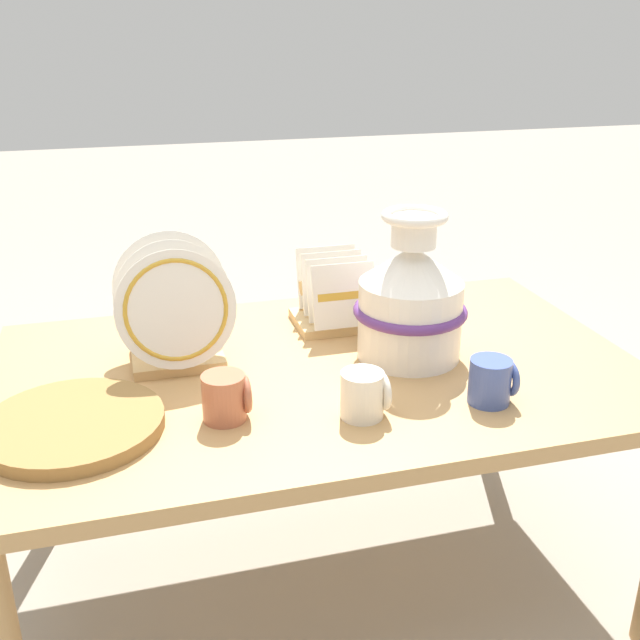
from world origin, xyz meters
The scene contains 9 objects.
ground_plane centered at (0.00, 0.00, 0.00)m, with size 14.00×14.00×0.00m, color gray.
display_table centered at (0.00, 0.00, 0.53)m, with size 1.40×0.86×0.59m.
ceramic_vase centered at (0.21, 0.00, 0.73)m, with size 0.25×0.25×0.34m.
dish_rack_round_plates centered at (-0.30, 0.10, 0.70)m, with size 0.25×0.21×0.27m.
dish_rack_square_plates centered at (0.10, 0.23, 0.64)m, with size 0.20×0.19×0.18m.
wicker_charger_stack centered at (-0.52, -0.15, 0.60)m, with size 0.34×0.34×0.03m.
mug_cream_glaze centered at (0.02, -0.23, 0.63)m, with size 0.09×0.08×0.09m.
mug_terracotta_glaze centered at (-0.23, -0.18, 0.63)m, with size 0.09×0.08×0.09m.
mug_cobalt_glaze centered at (0.29, -0.25, 0.63)m, with size 0.09×0.08×0.09m.
Camera 1 is at (-0.40, -1.44, 1.30)m, focal length 42.00 mm.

